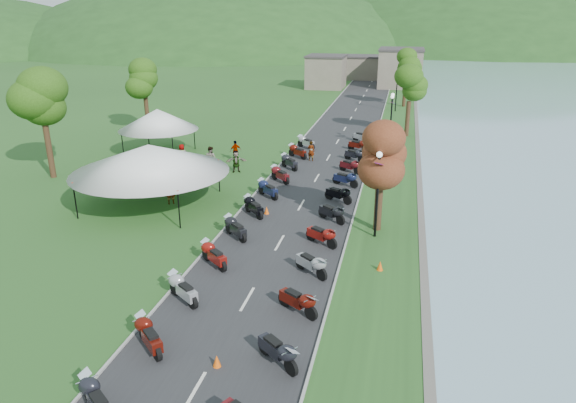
# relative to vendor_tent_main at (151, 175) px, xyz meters

# --- Properties ---
(road) EXTENTS (7.00, 120.00, 0.02)m
(road) POSITION_rel_vendor_tent_main_xyz_m (9.48, 19.91, -1.99)
(road) COLOR #2C2C2E
(road) RESTS_ON ground
(hills_backdrop) EXTENTS (360.00, 120.00, 76.00)m
(hills_backdrop) POSITION_rel_vendor_tent_main_xyz_m (9.48, 179.91, -2.00)
(hills_backdrop) COLOR #285621
(hills_backdrop) RESTS_ON ground
(far_building) EXTENTS (18.00, 16.00, 5.00)m
(far_building) POSITION_rel_vendor_tent_main_xyz_m (7.48, 64.91, 0.50)
(far_building) COLOR #786C5D
(far_building) RESTS_ON ground
(moto_row_left) EXTENTS (2.60, 40.27, 1.10)m
(moto_row_left) POSITION_rel_vendor_tent_main_xyz_m (6.94, -2.25, -1.45)
(moto_row_left) COLOR #331411
(moto_row_left) RESTS_ON ground
(moto_row_right) EXTENTS (2.60, 40.07, 1.10)m
(moto_row_right) POSITION_rel_vendor_tent_main_xyz_m (11.74, 1.35, -1.45)
(moto_row_right) COLOR #331411
(moto_row_right) RESTS_ON ground
(vendor_tent_main) EXTENTS (6.70, 6.70, 4.00)m
(vendor_tent_main) POSITION_rel_vendor_tent_main_xyz_m (0.00, 0.00, 0.00)
(vendor_tent_main) COLOR white
(vendor_tent_main) RESTS_ON ground
(vendor_tent_side) EXTENTS (4.60, 4.60, 4.00)m
(vendor_tent_side) POSITION_rel_vendor_tent_main_xyz_m (-5.26, 11.90, 0.00)
(vendor_tent_side) COLOR white
(vendor_tent_side) RESTS_ON ground
(tree_park_left) EXTENTS (3.33, 3.33, 9.25)m
(tree_park_left) POSITION_rel_vendor_tent_main_xyz_m (-10.17, 3.73, 2.63)
(tree_park_left) COLOR #346517
(tree_park_left) RESTS_ON ground
(tree_lakeside) EXTENTS (2.49, 2.49, 6.93)m
(tree_lakeside) POSITION_rel_vendor_tent_main_xyz_m (14.53, -1.04, 1.46)
(tree_lakeside) COLOR #346517
(tree_lakeside) RESTS_ON ground
(pedestrian_a) EXTENTS (0.75, 0.70, 1.65)m
(pedestrian_a) POSITION_rel_vendor_tent_main_xyz_m (1.11, 0.31, -2.00)
(pedestrian_a) COLOR slate
(pedestrian_a) RESTS_ON ground
(pedestrian_b) EXTENTS (1.04, 0.71, 1.97)m
(pedestrian_b) POSITION_rel_vendor_tent_main_xyz_m (0.95, 8.02, -2.00)
(pedestrian_b) COLOR slate
(pedestrian_b) RESTS_ON ground
(pedestrian_c) EXTENTS (0.77, 1.35, 1.97)m
(pedestrian_c) POSITION_rel_vendor_tent_main_xyz_m (-0.55, 5.97, -2.00)
(pedestrian_c) COLOR slate
(pedestrian_c) RESTS_ON ground
(traffic_cone_near) EXTENTS (0.31, 0.31, 0.48)m
(traffic_cone_near) POSITION_rel_vendor_tent_main_xyz_m (9.76, -14.69, -1.76)
(traffic_cone_near) COLOR #F2590C
(traffic_cone_near) RESTS_ON ground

